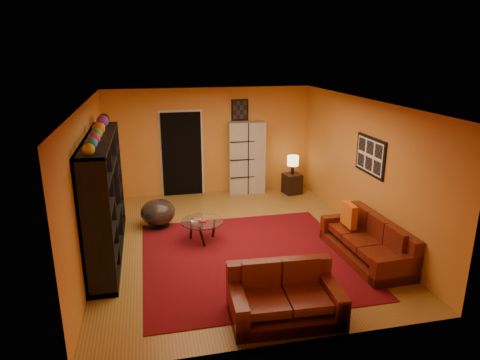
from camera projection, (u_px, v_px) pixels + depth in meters
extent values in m
plane|color=olive|center=(235.00, 241.00, 8.06)|extent=(6.00, 6.00, 0.00)
plane|color=white|center=(234.00, 102.00, 7.30)|extent=(6.00, 6.00, 0.00)
plane|color=orange|center=(210.00, 141.00, 10.48)|extent=(6.00, 0.00, 6.00)
plane|color=orange|center=(288.00, 248.00, 4.88)|extent=(6.00, 0.00, 6.00)
plane|color=orange|center=(89.00, 184.00, 7.17)|extent=(0.00, 6.00, 6.00)
plane|color=orange|center=(362.00, 167.00, 8.20)|extent=(0.00, 6.00, 6.00)
cube|color=#4F0910|center=(249.00, 257.00, 7.43)|extent=(3.60, 3.60, 0.01)
cube|color=black|center=(182.00, 154.00, 10.38)|extent=(0.95, 0.10, 2.04)
cube|color=black|center=(370.00, 156.00, 7.82)|extent=(0.03, 1.00, 0.70)
cube|color=black|center=(240.00, 110.00, 10.40)|extent=(0.42, 0.03, 0.52)
cube|color=black|center=(104.00, 197.00, 7.29)|extent=(0.45, 3.00, 2.10)
imported|color=black|center=(108.00, 198.00, 7.39)|extent=(0.99, 0.13, 0.57)
cube|color=#4D130A|center=(365.00, 250.00, 7.36)|extent=(0.87, 1.97, 0.32)
cube|color=#4D130A|center=(382.00, 234.00, 7.36)|extent=(0.25, 1.94, 0.85)
cube|color=#4D130A|center=(396.00, 266.00, 6.50)|extent=(0.80, 0.21, 0.62)
cube|color=#4D130A|center=(341.00, 223.00, 8.13)|extent=(0.80, 0.21, 0.62)
cube|color=#4D130A|center=(382.00, 247.00, 6.77)|extent=(0.59, 0.53, 0.12)
cube|color=#4D130A|center=(364.00, 234.00, 7.26)|extent=(0.59, 0.53, 0.12)
cube|color=#4D130A|center=(349.00, 222.00, 7.75)|extent=(0.59, 0.53, 0.12)
cube|color=#4D130A|center=(285.00, 308.00, 5.72)|extent=(1.51, 0.95, 0.32)
cube|color=#4D130A|center=(279.00, 277.00, 5.97)|extent=(1.48, 0.25, 0.85)
cube|color=#4D130A|center=(331.00, 293.00, 5.78)|extent=(0.22, 0.89, 0.62)
cube|color=#4D130A|center=(237.00, 302.00, 5.57)|extent=(0.22, 0.89, 0.62)
cube|color=#4D130A|center=(307.00, 287.00, 5.63)|extent=(0.57, 0.69, 0.12)
cube|color=#4D130A|center=(266.00, 291.00, 5.54)|extent=(0.57, 0.69, 0.12)
cube|color=#D36017|center=(349.00, 215.00, 7.65)|extent=(0.12, 0.42, 0.42)
cylinder|color=silver|center=(202.00, 221.00, 7.95)|extent=(0.80, 0.80, 0.02)
cylinder|color=black|center=(214.00, 228.00, 8.14)|extent=(0.05, 0.05, 0.38)
cylinder|color=black|center=(191.00, 229.00, 8.12)|extent=(0.05, 0.05, 0.38)
cylinder|color=black|center=(202.00, 237.00, 7.78)|extent=(0.05, 0.05, 0.38)
cube|color=#B5B2A7|center=(246.00, 158.00, 10.60)|extent=(0.91, 0.45, 1.78)
cylinder|color=black|center=(159.00, 225.00, 8.73)|extent=(0.44, 0.44, 0.03)
cylinder|color=black|center=(158.00, 222.00, 8.71)|extent=(0.06, 0.06, 0.15)
ellipsoid|color=#41393A|center=(158.00, 212.00, 8.64)|extent=(0.70, 0.70, 0.52)
cube|color=black|center=(292.00, 184.00, 10.67)|extent=(0.47, 0.47, 0.50)
cylinder|color=black|center=(293.00, 170.00, 10.57)|extent=(0.08, 0.08, 0.22)
cylinder|color=#FEDB8C|center=(293.00, 161.00, 10.50)|extent=(0.28, 0.28, 0.24)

